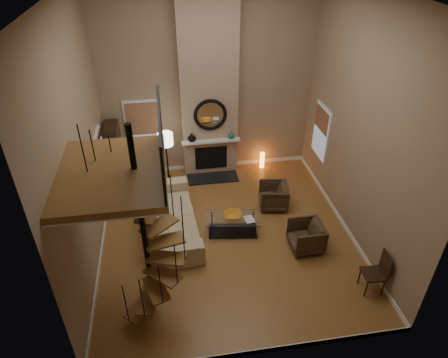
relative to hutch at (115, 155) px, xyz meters
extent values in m
cube|color=#AD7637|center=(2.75, -2.78, -0.95)|extent=(6.00, 6.50, 0.01)
cube|color=#9A8263|center=(2.75, 0.47, 1.80)|extent=(6.00, 0.02, 5.50)
cube|color=#9A8263|center=(2.75, -6.03, 1.80)|extent=(6.00, 0.02, 5.50)
cube|color=#9A8263|center=(-0.25, -2.78, 1.80)|extent=(0.02, 6.50, 5.50)
cube|color=#9A8263|center=(5.75, -2.78, 1.80)|extent=(0.02, 6.50, 5.50)
cube|color=white|center=(2.75, 0.46, -0.89)|extent=(6.00, 0.02, 0.12)
cube|color=white|center=(2.75, -6.02, -0.89)|extent=(6.00, 0.02, 0.12)
cube|color=white|center=(-0.24, -2.78, -0.89)|extent=(0.02, 6.50, 0.12)
cube|color=white|center=(5.74, -2.78, -0.89)|extent=(0.02, 6.50, 0.12)
cube|color=tan|center=(2.75, 0.28, 1.80)|extent=(1.60, 0.38, 5.50)
cube|color=black|center=(2.75, -0.21, -0.93)|extent=(1.50, 0.60, 0.04)
cube|color=black|center=(2.75, 0.08, -0.40)|extent=(0.95, 0.02, 0.72)
cube|color=white|center=(2.75, 0.00, 0.20)|extent=(1.70, 0.18, 0.06)
torus|color=black|center=(2.75, 0.06, 1.00)|extent=(0.94, 0.10, 0.94)
cylinder|color=white|center=(2.75, 0.07, 1.00)|extent=(0.80, 0.01, 0.80)
imported|color=black|center=(2.20, 0.04, 0.35)|extent=(0.24, 0.24, 0.25)
imported|color=#195953|center=(3.35, 0.04, 0.33)|extent=(0.20, 0.20, 0.21)
cube|color=white|center=(0.85, 0.45, 0.65)|extent=(1.02, 0.04, 1.52)
cube|color=#8C9EB2|center=(0.85, 0.43, 0.65)|extent=(0.90, 0.01, 1.40)
cube|color=#9D6B46|center=(0.85, 0.41, 0.86)|extent=(0.90, 0.01, 0.98)
cube|color=white|center=(5.73, -0.78, 0.65)|extent=(0.04, 1.02, 1.52)
cube|color=#8C9EB2|center=(5.70, -0.78, 0.65)|extent=(0.01, 0.90, 1.40)
cube|color=#9D6B46|center=(5.69, -0.78, 1.03)|extent=(0.01, 0.90, 0.63)
cube|color=white|center=(-0.22, -0.98, 0.10)|extent=(0.06, 1.05, 2.16)
cube|color=#311D10|center=(-0.19, -0.98, 0.07)|extent=(0.05, 0.90, 2.05)
cube|color=#8C9EB2|center=(-0.16, -0.98, 0.50)|extent=(0.01, 0.60, 0.90)
cube|color=brown|center=(0.60, -4.58, 2.23)|extent=(1.70, 2.20, 0.12)
cube|color=white|center=(0.60, -4.58, 2.16)|extent=(1.70, 2.20, 0.03)
cube|color=black|center=(1.42, -4.58, 2.76)|extent=(0.04, 2.20, 0.94)
cylinder|color=black|center=(0.95, -4.58, 1.06)|extent=(0.10, 0.10, 4.02)
cube|color=brown|center=(0.73, -4.86, -0.69)|extent=(0.71, 0.78, 0.04)
cylinder|color=black|center=(0.50, -5.14, -0.22)|extent=(0.02, 0.02, 0.94)
cube|color=brown|center=(0.88, -4.93, -0.43)|extent=(0.46, 0.77, 0.04)
cylinder|color=black|center=(0.82, -5.28, 0.04)|extent=(0.02, 0.02, 0.94)
cube|color=brown|center=(1.06, -4.92, -0.17)|extent=(0.55, 0.79, 0.04)
cylinder|color=black|center=(1.17, -5.26, 0.30)|extent=(0.02, 0.02, 0.94)
cube|color=brown|center=(1.21, -4.83, 0.09)|extent=(0.75, 0.74, 0.04)
cylinder|color=black|center=(1.47, -5.08, 0.56)|extent=(0.02, 0.02, 0.94)
cube|color=brown|center=(1.29, -4.67, 0.35)|extent=(0.79, 0.53, 0.04)
cylinder|color=black|center=(1.64, -4.77, 0.82)|extent=(0.02, 0.02, 0.94)
cube|color=brown|center=(1.30, -4.50, 0.61)|extent=(0.77, 0.48, 0.04)
cylinder|color=black|center=(1.65, -4.43, 1.08)|extent=(0.02, 0.02, 0.94)
cube|color=brown|center=(1.22, -4.34, 0.87)|extent=(0.77, 0.72, 0.04)
cylinder|color=black|center=(1.50, -4.11, 1.34)|extent=(0.02, 0.02, 0.94)
cube|color=brown|center=(1.08, -4.24, 1.13)|extent=(0.58, 0.79, 0.04)
cylinder|color=black|center=(1.22, -3.91, 1.60)|extent=(0.02, 0.02, 0.94)
cube|color=brown|center=(0.91, -4.22, 1.39)|extent=(0.41, 0.75, 0.04)
cylinder|color=black|center=(0.87, -3.86, 1.86)|extent=(0.02, 0.02, 0.94)
cube|color=brown|center=(0.75, -4.28, 1.65)|extent=(0.68, 0.79, 0.04)
cylinder|color=black|center=(0.54, -3.98, 2.12)|extent=(0.02, 0.02, 0.94)
cube|color=brown|center=(0.63, -4.41, 1.91)|extent=(0.80, 0.64, 0.04)
cylinder|color=black|center=(0.31, -4.24, 2.38)|extent=(0.02, 0.02, 0.94)
cube|color=brown|center=(0.59, -4.58, 2.17)|extent=(0.72, 0.34, 0.04)
cylinder|color=black|center=(0.23, -4.58, 2.64)|extent=(0.02, 0.02, 0.94)
cube|color=#311D10|center=(0.00, 0.00, 0.00)|extent=(0.39, 0.82, 1.83)
imported|color=tan|center=(1.44, -2.29, -0.55)|extent=(1.34, 3.01, 0.86)
imported|color=#463320|center=(4.24, -1.84, -0.60)|extent=(0.85, 0.83, 0.68)
imported|color=#463320|center=(4.58, -3.51, -0.60)|extent=(0.77, 0.75, 0.69)
cube|color=silver|center=(2.92, -2.68, -0.51)|extent=(1.38, 0.82, 0.02)
cube|color=black|center=(2.92, -2.68, -0.92)|extent=(1.26, 0.70, 0.02)
cylinder|color=black|center=(2.37, -2.83, -0.73)|extent=(0.04, 0.04, 0.48)
cylinder|color=black|center=(3.40, -2.97, -0.73)|extent=(0.04, 0.04, 0.48)
cylinder|color=black|center=(2.43, -2.39, -0.73)|extent=(0.04, 0.04, 0.48)
cylinder|color=black|center=(3.46, -2.54, -0.73)|extent=(0.04, 0.04, 0.48)
imported|color=orange|center=(2.92, -2.63, -0.45)|extent=(0.43, 0.43, 0.11)
imported|color=gray|center=(3.27, -2.83, -0.49)|extent=(0.26, 0.32, 0.03)
cylinder|color=black|center=(1.45, -0.42, -0.93)|extent=(0.38, 0.38, 0.03)
cylinder|color=black|center=(1.45, -0.42, -0.15)|extent=(0.04, 0.04, 1.63)
cylinder|color=#F2E5C6|center=(1.45, -0.42, 0.60)|extent=(0.42, 0.42, 0.34)
cylinder|color=orange|center=(4.36, 0.21, -0.70)|extent=(0.14, 0.14, 0.50)
cube|color=#311D10|center=(5.46, -4.93, -0.51)|extent=(0.46, 0.46, 0.05)
cube|color=#311D10|center=(5.66, -4.94, -0.25)|extent=(0.06, 0.41, 0.51)
cylinder|color=#311D10|center=(5.27, -5.10, -0.74)|extent=(0.04, 0.04, 0.41)
cylinder|color=#311D10|center=(5.63, -5.12, -0.74)|extent=(0.04, 0.04, 0.41)
cylinder|color=#311D10|center=(5.29, -4.74, -0.74)|extent=(0.04, 0.04, 0.41)
cylinder|color=#311D10|center=(5.65, -4.76, -0.74)|extent=(0.04, 0.04, 0.41)
camera|label=1|loc=(1.52, -10.09, 5.64)|focal=31.85mm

